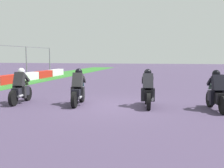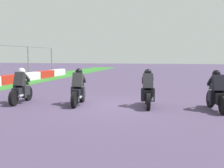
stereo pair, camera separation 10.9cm
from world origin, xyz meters
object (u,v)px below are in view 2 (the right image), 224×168
at_px(rider_lane_b, 148,91).
at_px(rider_lane_d, 21,89).
at_px(rider_lane_c, 78,90).
at_px(rider_lane_a, 217,94).

bearing_deg(rider_lane_b, rider_lane_d, 85.63).
bearing_deg(rider_lane_c, rider_lane_b, -92.47).
xyz_separation_m(rider_lane_a, rider_lane_c, (0.04, 5.41, 0.00)).
relative_size(rider_lane_b, rider_lane_d, 1.00).
distance_m(rider_lane_a, rider_lane_d, 7.96).
distance_m(rider_lane_c, rider_lane_d, 2.55).
xyz_separation_m(rider_lane_b, rider_lane_c, (-0.17, 2.84, 0.00)).
bearing_deg(rider_lane_d, rider_lane_a, -94.80).
relative_size(rider_lane_a, rider_lane_c, 0.99).
height_order(rider_lane_a, rider_lane_d, same).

